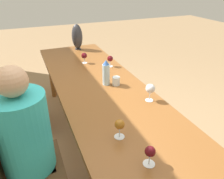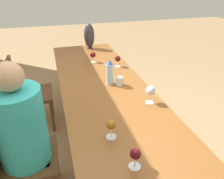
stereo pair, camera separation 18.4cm
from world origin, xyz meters
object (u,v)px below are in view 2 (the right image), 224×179
(vase, at_px, (89,36))
(wine_glass_1, at_px, (151,91))
(chair_far, at_px, (26,92))
(wine_glass_0, at_px, (118,59))
(water_tumbler, at_px, (119,81))
(wine_glass_2, at_px, (111,125))
(wine_glass_4, at_px, (135,155))
(wine_glass_5, at_px, (93,55))
(person_near, at_px, (25,137))
(chair_near, at_px, (18,157))
(water_bottle, at_px, (110,73))

(vase, height_order, wine_glass_1, vase)
(wine_glass_1, distance_m, chair_far, 1.51)
(wine_glass_0, height_order, chair_far, chair_far)
(water_tumbler, height_order, wine_glass_2, wine_glass_2)
(vase, relative_size, wine_glass_0, 2.78)
(vase, height_order, wine_glass_2, vase)
(water_tumbler, height_order, chair_far, chair_far)
(chair_far, bearing_deg, wine_glass_4, -156.21)
(wine_glass_0, xyz_separation_m, wine_glass_5, (0.22, 0.25, -0.00))
(wine_glass_2, xyz_separation_m, person_near, (0.26, 0.57, -0.17))
(wine_glass_1, height_order, wine_glass_2, wine_glass_1)
(wine_glass_4, xyz_separation_m, wine_glass_5, (1.70, -0.11, 0.00))
(water_tumbler, xyz_separation_m, wine_glass_1, (-0.39, -0.14, 0.07))
(vase, height_order, person_near, person_near)
(vase, bearing_deg, person_near, 155.00)
(vase, height_order, wine_glass_0, vase)
(water_tumbler, relative_size, wine_glass_1, 0.54)
(wine_glass_0, relative_size, chair_near, 0.15)
(vase, relative_size, wine_glass_5, 2.79)
(chair_near, xyz_separation_m, person_near, (-0.00, -0.08, 0.17))
(vase, xyz_separation_m, person_near, (-1.74, 0.81, -0.26))
(water_tumbler, height_order, chair_near, chair_near)
(wine_glass_0, distance_m, wine_glass_1, 0.86)
(wine_glass_1, bearing_deg, chair_near, 94.21)
(vase, xyz_separation_m, wine_glass_0, (-0.80, -0.18, -0.09))
(wine_glass_5, bearing_deg, vase, -6.81)
(water_tumbler, height_order, wine_glass_4, wine_glass_4)
(wine_glass_0, bearing_deg, person_near, 133.57)
(vase, bearing_deg, chair_near, 152.83)
(wine_glass_0, bearing_deg, vase, 12.61)
(water_tumbler, bearing_deg, wine_glass_5, 9.47)
(wine_glass_0, bearing_deg, chair_near, 131.31)
(water_bottle, xyz_separation_m, wine_glass_2, (-0.77, 0.20, -0.03))
(water_bottle, distance_m, wine_glass_0, 0.48)
(wine_glass_2, xyz_separation_m, wine_glass_4, (-0.28, -0.06, -0.01))
(wine_glass_0, bearing_deg, water_tumbler, 164.70)
(water_tumbler, relative_size, person_near, 0.07)
(water_bottle, bearing_deg, wine_glass_4, 172.06)
(vase, bearing_deg, water_bottle, 178.28)
(water_tumbler, xyz_separation_m, wine_glass_2, (-0.72, 0.29, 0.06))
(chair_far, bearing_deg, vase, -53.22)
(wine_glass_1, relative_size, chair_near, 0.18)
(wine_glass_5, distance_m, chair_far, 0.90)
(wine_glass_2, bearing_deg, wine_glass_1, -52.10)
(chair_near, bearing_deg, wine_glass_5, -35.27)
(water_bottle, distance_m, chair_far, 1.09)
(water_bottle, height_order, wine_glass_5, water_bottle)
(water_bottle, relative_size, vase, 0.70)
(wine_glass_2, bearing_deg, water_bottle, -14.88)
(water_tumbler, distance_m, wine_glass_2, 0.78)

